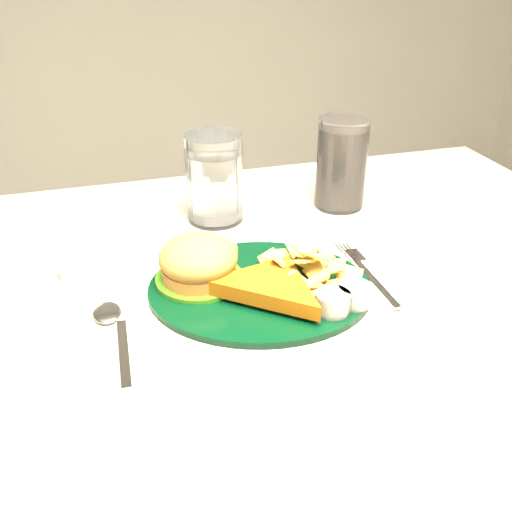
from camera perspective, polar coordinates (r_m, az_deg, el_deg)
The scene contains 8 objects.
table at distance 0.97m, azimuth -1.71°, elevation -22.57°, with size 1.20×0.80×0.75m, color gray, non-canonical shape.
dinner_plate at distance 0.69m, azimuth 0.40°, elevation -1.41°, with size 0.28×0.23×0.06m, color black, non-canonical shape.
water_glass at distance 0.86m, azimuth -4.19°, elevation 7.74°, with size 0.08×0.08×0.13m, color silver.
cola_glass at distance 0.92m, azimuth 8.53°, elevation 9.14°, with size 0.08×0.08×0.14m, color black.
fork_napkin at distance 0.74m, azimuth 11.64°, elevation -2.42°, with size 0.11×0.15×0.01m, color white, non-canonical shape.
spoon at distance 0.62m, azimuth -13.10°, elevation -9.20°, with size 0.04×0.15×0.01m, color silver, non-canonical shape.
ramekin at distance 0.77m, azimuth -17.60°, elevation -1.03°, with size 0.04×0.04×0.03m, color white.
wrapped_straw at distance 0.81m, azimuth -12.98°, elevation 0.65°, with size 0.21×0.07×0.01m, color white, non-canonical shape.
Camera 1 is at (-0.14, -0.57, 1.14)m, focal length 40.00 mm.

